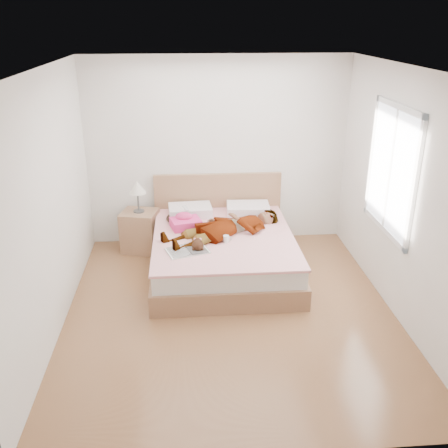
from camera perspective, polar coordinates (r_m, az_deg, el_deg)
name	(u,v)px	position (r m, az deg, el deg)	size (l,w,h in m)	color
ground	(230,311)	(5.65, 0.70, -9.91)	(4.00, 4.00, 0.00)	#55331A
woman	(226,224)	(6.28, 0.23, 0.01)	(0.62, 1.66, 0.23)	white
hair	(181,218)	(6.70, -4.96, 0.71)	(0.39, 0.48, 0.07)	black
phone	(186,208)	(6.60, -4.39, 1.81)	(0.05, 0.10, 0.01)	silver
room_shell	(391,170)	(5.72, 18.58, 5.84)	(4.00, 4.00, 4.00)	white
bed	(223,249)	(6.42, -0.13, -2.86)	(1.80, 2.08, 1.00)	brown
towel	(185,222)	(6.45, -4.44, 0.25)	(0.43, 0.38, 0.19)	#F94393
magazine	(187,251)	(5.83, -4.20, -3.05)	(0.55, 0.44, 0.03)	white
coffee_mug	(226,239)	(6.03, 0.27, -1.70)	(0.11, 0.09, 0.08)	silver
plush_toy	(198,245)	(5.84, -3.02, -2.38)	(0.14, 0.21, 0.12)	black
nightstand	(140,228)	(7.00, -9.57, -0.44)	(0.56, 0.52, 1.01)	brown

